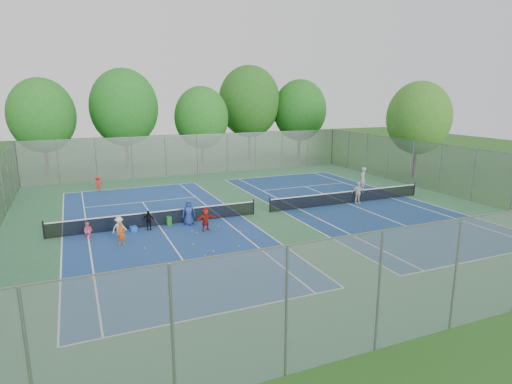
% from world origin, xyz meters
% --- Properties ---
extents(ground, '(120.00, 120.00, 0.00)m').
position_xyz_m(ground, '(0.00, 0.00, 0.00)').
color(ground, '#225019').
rests_on(ground, ground).
extents(court_pad, '(32.00, 32.00, 0.01)m').
position_xyz_m(court_pad, '(0.00, 0.00, 0.01)').
color(court_pad, '#316842').
rests_on(court_pad, ground).
extents(court_left, '(10.97, 23.77, 0.01)m').
position_xyz_m(court_left, '(-7.00, 0.00, 0.02)').
color(court_left, navy).
rests_on(court_left, court_pad).
extents(court_right, '(10.97, 23.77, 0.01)m').
position_xyz_m(court_right, '(7.00, 0.00, 0.02)').
color(court_right, navy).
rests_on(court_right, court_pad).
extents(net_left, '(12.87, 0.10, 0.91)m').
position_xyz_m(net_left, '(-7.00, 0.00, 0.46)').
color(net_left, black).
rests_on(net_left, ground).
extents(net_right, '(12.87, 0.10, 0.91)m').
position_xyz_m(net_right, '(7.00, 0.00, 0.46)').
color(net_right, black).
rests_on(net_right, ground).
extents(fence_north, '(32.00, 0.10, 4.00)m').
position_xyz_m(fence_north, '(0.00, 16.00, 2.00)').
color(fence_north, gray).
rests_on(fence_north, ground).
extents(fence_south, '(32.00, 0.10, 4.00)m').
position_xyz_m(fence_south, '(0.00, -16.00, 2.00)').
color(fence_south, gray).
rests_on(fence_south, ground).
extents(fence_east, '(0.10, 32.00, 4.00)m').
position_xyz_m(fence_east, '(16.00, 0.00, 2.00)').
color(fence_east, gray).
rests_on(fence_east, ground).
extents(tree_nw, '(6.40, 6.40, 9.58)m').
position_xyz_m(tree_nw, '(-14.00, 22.00, 5.89)').
color(tree_nw, '#443326').
rests_on(tree_nw, ground).
extents(tree_nl, '(7.20, 7.20, 10.69)m').
position_xyz_m(tree_nl, '(-6.00, 23.00, 6.54)').
color(tree_nl, '#443326').
rests_on(tree_nl, ground).
extents(tree_nc, '(6.00, 6.00, 8.85)m').
position_xyz_m(tree_nc, '(2.00, 21.00, 5.39)').
color(tree_nc, '#443326').
rests_on(tree_nc, ground).
extents(tree_nr, '(7.60, 7.60, 11.42)m').
position_xyz_m(tree_nr, '(9.00, 24.00, 7.04)').
color(tree_nr, '#443326').
rests_on(tree_nr, ground).
extents(tree_ne, '(6.60, 6.60, 9.77)m').
position_xyz_m(tree_ne, '(15.00, 22.00, 5.97)').
color(tree_ne, '#443326').
rests_on(tree_ne, ground).
extents(tree_side_e, '(6.00, 6.00, 9.20)m').
position_xyz_m(tree_side_e, '(19.00, 6.00, 5.74)').
color(tree_side_e, '#443326').
rests_on(tree_side_e, ground).
extents(ball_crate, '(0.44, 0.44, 0.32)m').
position_xyz_m(ball_crate, '(-8.60, -0.58, 0.16)').
color(ball_crate, blue).
rests_on(ball_crate, ground).
extents(ball_hopper, '(0.35, 0.35, 0.58)m').
position_xyz_m(ball_hopper, '(-6.42, -0.17, 0.29)').
color(ball_hopper, '#227D28').
rests_on(ball_hopper, ground).
extents(student_a, '(0.53, 0.42, 1.27)m').
position_xyz_m(student_a, '(-9.48, -2.66, 0.64)').
color(student_a, '#E15A15').
rests_on(student_a, ground).
extents(student_b, '(0.62, 0.57, 1.02)m').
position_xyz_m(student_b, '(-11.10, -1.11, 0.51)').
color(student_b, '#FB618F').
rests_on(student_b, ground).
extents(student_c, '(0.95, 0.74, 1.30)m').
position_xyz_m(student_c, '(-9.48, -1.64, 0.65)').
color(student_c, silver).
rests_on(student_c, ground).
extents(student_d, '(0.76, 0.49, 1.20)m').
position_xyz_m(student_d, '(-7.70, -0.60, 0.60)').
color(student_d, black).
rests_on(student_d, ground).
extents(student_e, '(0.88, 0.66, 1.63)m').
position_xyz_m(student_e, '(-5.23, -0.60, 0.82)').
color(student_e, '#294496').
rests_on(student_e, ground).
extents(student_f, '(1.38, 0.63, 1.43)m').
position_xyz_m(student_f, '(-4.61, -2.13, 0.72)').
color(student_f, '#9F2116').
rests_on(student_f, ground).
extents(child_far_baseline, '(0.98, 0.79, 1.32)m').
position_xyz_m(child_far_baseline, '(-9.79, 11.60, 0.66)').
color(child_far_baseline, red).
rests_on(child_far_baseline, ground).
extents(instructor, '(0.88, 0.81, 2.02)m').
position_xyz_m(instructor, '(10.62, 3.08, 1.01)').
color(instructor, '#9A9A9D').
rests_on(instructor, ground).
extents(teen_court_b, '(1.00, 0.52, 1.64)m').
position_xyz_m(teen_court_b, '(7.65, -0.31, 0.82)').
color(teen_court_b, silver).
rests_on(teen_court_b, ground).
extents(tennis_ball_0, '(0.07, 0.07, 0.07)m').
position_xyz_m(tennis_ball_0, '(-8.47, -3.82, 0.03)').
color(tennis_ball_0, '#C4D832').
rests_on(tennis_ball_0, ground).
extents(tennis_ball_1, '(0.07, 0.07, 0.07)m').
position_xyz_m(tennis_ball_1, '(-11.19, -6.66, 0.03)').
color(tennis_ball_1, yellow).
rests_on(tennis_ball_1, ground).
extents(tennis_ball_2, '(0.07, 0.07, 0.07)m').
position_xyz_m(tennis_ball_2, '(-6.80, -1.25, 0.03)').
color(tennis_ball_2, '#BAD030').
rests_on(tennis_ball_2, ground).
extents(tennis_ball_3, '(0.07, 0.07, 0.07)m').
position_xyz_m(tennis_ball_3, '(-2.81, -3.17, 0.03)').
color(tennis_ball_3, '#BDCD2F').
rests_on(tennis_ball_3, ground).
extents(tennis_ball_4, '(0.07, 0.07, 0.07)m').
position_xyz_m(tennis_ball_4, '(-5.38, -1.91, 0.03)').
color(tennis_ball_4, '#C3DB32').
rests_on(tennis_ball_4, ground).
extents(tennis_ball_5, '(0.07, 0.07, 0.07)m').
position_xyz_m(tennis_ball_5, '(-11.15, -3.08, 0.03)').
color(tennis_ball_5, yellow).
rests_on(tennis_ball_5, ground).
extents(tennis_ball_6, '(0.07, 0.07, 0.07)m').
position_xyz_m(tennis_ball_6, '(-5.98, -4.29, 0.03)').
color(tennis_ball_6, yellow).
rests_on(tennis_ball_6, ground).
extents(tennis_ball_7, '(0.07, 0.07, 0.07)m').
position_xyz_m(tennis_ball_7, '(-3.80, -5.54, 0.03)').
color(tennis_ball_7, '#D5ED37').
rests_on(tennis_ball_7, ground).
extents(tennis_ball_8, '(0.07, 0.07, 0.07)m').
position_xyz_m(tennis_ball_8, '(-5.84, -6.07, 0.03)').
color(tennis_ball_8, '#C1D431').
rests_on(tennis_ball_8, ground).
extents(tennis_ball_9, '(0.07, 0.07, 0.07)m').
position_xyz_m(tennis_ball_9, '(-3.66, -1.69, 0.03)').
color(tennis_ball_9, gold).
rests_on(tennis_ball_9, ground).
extents(tennis_ball_10, '(0.07, 0.07, 0.07)m').
position_xyz_m(tennis_ball_10, '(-5.28, -5.69, 0.03)').
color(tennis_ball_10, yellow).
rests_on(tennis_ball_10, ground).
extents(tennis_ball_11, '(0.07, 0.07, 0.07)m').
position_xyz_m(tennis_ball_11, '(-5.27, -2.45, 0.03)').
color(tennis_ball_11, '#DAE836').
rests_on(tennis_ball_11, ground).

